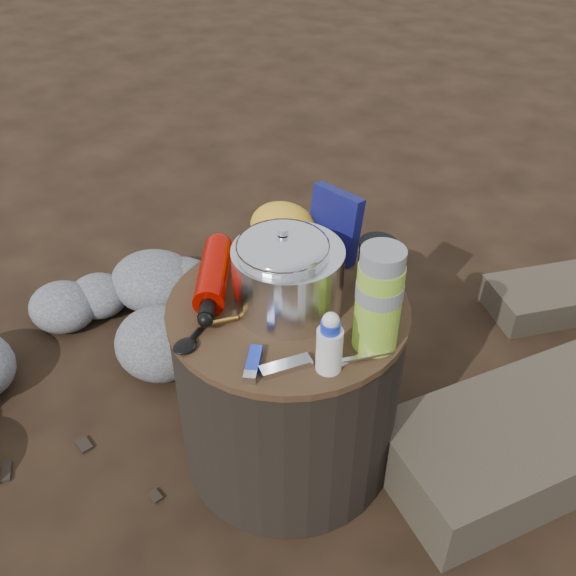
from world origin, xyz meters
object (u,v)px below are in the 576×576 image
Objects in this scene: camping_pot at (283,271)px; fuel_bottle at (214,274)px; stump at (288,383)px; travel_mug at (376,265)px; thermos at (379,300)px.

fuel_bottle is (-0.15, -0.03, -0.05)m from camping_pot.
fuel_bottle is (-0.16, -0.04, 0.25)m from stump.
stump is 0.30m from camping_pot.
fuel_bottle is at bearing -168.50° from camping_pot.
camping_pot is at bearing -22.98° from fuel_bottle.
travel_mug is (0.11, 0.16, -0.03)m from camping_pot.
thermos reaches higher than camping_pot.
travel_mug is at bearing 54.39° from stump.
fuel_bottle is 0.36m from thermos.
camping_pot is at bearing -125.96° from travel_mug.
travel_mug is (0.26, 0.19, 0.02)m from fuel_bottle.
stump is 0.37m from thermos.
travel_mug is at bearing 119.57° from thermos.
travel_mug is (-0.08, 0.15, -0.05)m from thermos.
thermos is 1.90× the size of travel_mug.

